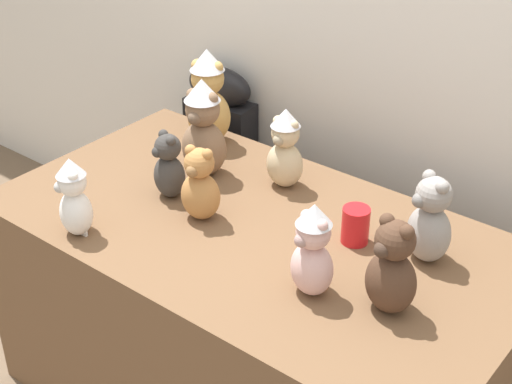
{
  "coord_description": "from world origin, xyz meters",
  "views": [
    {
      "loc": [
        1.18,
        -1.24,
        1.99
      ],
      "look_at": [
        0.0,
        0.25,
        0.87
      ],
      "focal_mm": 53.69,
      "sensor_mm": 36.0,
      "label": 1
    }
  ],
  "objects": [
    {
      "name": "display_table",
      "position": [
        0.0,
        0.25,
        0.37
      ],
      "size": [
        1.61,
        0.87,
        0.75
      ],
      "primitive_type": "cube",
      "color": "brown",
      "rests_on": "ground_plane"
    },
    {
      "name": "instrument_case",
      "position": [
        -0.63,
        0.82,
        0.46
      ],
      "size": [
        0.29,
        0.14,
        0.92
      ],
      "rotation": [
        0.0,
        0.0,
        0.08
      ],
      "color": "black",
      "rests_on": "ground_plane"
    },
    {
      "name": "teddy_bear_blush",
      "position": [
        0.3,
        0.1,
        0.88
      ],
      "size": [
        0.14,
        0.13,
        0.27
      ],
      "rotation": [
        0.0,
        0.0,
        -0.27
      ],
      "color": "beige",
      "rests_on": "display_table"
    },
    {
      "name": "teddy_bear_snow",
      "position": [
        -0.39,
        -0.1,
        0.87
      ],
      "size": [
        0.14,
        0.14,
        0.25
      ],
      "rotation": [
        0.0,
        0.0,
        -0.48
      ],
      "color": "white",
      "rests_on": "display_table"
    },
    {
      "name": "teddy_bear_mocha",
      "position": [
        -0.34,
        0.4,
        0.91
      ],
      "size": [
        0.17,
        0.15,
        0.33
      ],
      "rotation": [
        0.0,
        0.0,
        0.19
      ],
      "color": "#7F6047",
      "rests_on": "display_table"
    },
    {
      "name": "teddy_bear_caramel",
      "position": [
        -0.16,
        0.19,
        0.86
      ],
      "size": [
        0.14,
        0.12,
        0.24
      ],
      "rotation": [
        0.0,
        0.0,
        0.19
      ],
      "color": "#B27A42",
      "rests_on": "display_table"
    },
    {
      "name": "teddy_bear_ash",
      "position": [
        0.47,
        0.42,
        0.87
      ],
      "size": [
        0.17,
        0.17,
        0.26
      ],
      "rotation": [
        0.0,
        0.0,
        -0.54
      ],
      "color": "gray",
      "rests_on": "display_table"
    },
    {
      "name": "teddy_bear_cocoa",
      "position": [
        0.5,
        0.16,
        0.87
      ],
      "size": [
        0.16,
        0.15,
        0.27
      ],
      "rotation": [
        0.0,
        0.0,
        -0.24
      ],
      "color": "#4C3323",
      "rests_on": "display_table"
    },
    {
      "name": "teddy_bear_charcoal",
      "position": [
        -0.32,
        0.22,
        0.85
      ],
      "size": [
        0.14,
        0.13,
        0.22
      ],
      "rotation": [
        0.0,
        0.0,
        -0.35
      ],
      "color": "#383533",
      "rests_on": "display_table"
    },
    {
      "name": "teddy_bear_honey",
      "position": [
        -0.48,
        0.59,
        0.91
      ],
      "size": [
        0.19,
        0.18,
        0.35
      ],
      "rotation": [
        0.0,
        0.0,
        0.35
      ],
      "color": "tan",
      "rests_on": "display_table"
    },
    {
      "name": "teddy_bear_sand",
      "position": [
        -0.08,
        0.5,
        0.88
      ],
      "size": [
        0.13,
        0.11,
        0.27
      ],
      "rotation": [
        0.0,
        0.0,
        0.07
      ],
      "color": "#CCB78E",
      "rests_on": "display_table"
    },
    {
      "name": "party_cup_red",
      "position": [
        0.27,
        0.37,
        0.8
      ],
      "size": [
        0.08,
        0.08,
        0.11
      ],
      "primitive_type": "cylinder",
      "color": "red",
      "rests_on": "display_table"
    },
    {
      "name": "name_card_front_left",
      "position": [
        -0.39,
        -0.1,
        0.77
      ],
      "size": [
        0.07,
        0.01,
        0.05
      ],
      "primitive_type": "cube",
      "rotation": [
        0.0,
        0.0,
        0.03
      ],
      "color": "white",
      "rests_on": "display_table"
    }
  ]
}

